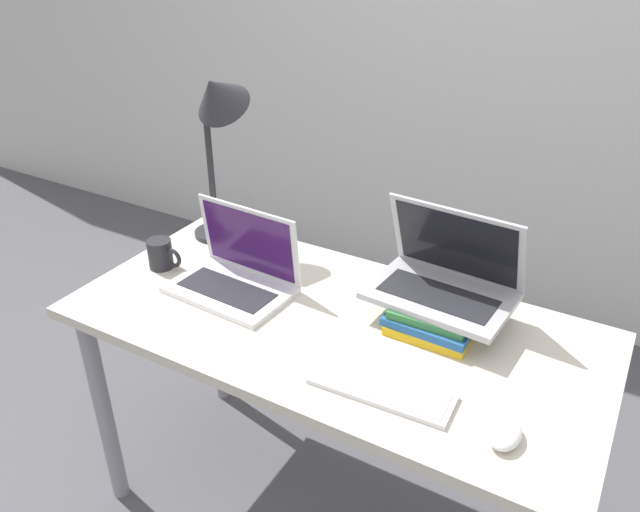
# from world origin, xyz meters

# --- Properties ---
(wall_back) EXTENTS (8.00, 0.05, 2.70)m
(wall_back) POSITION_xyz_m (0.00, 1.78, 1.35)
(wall_back) COLOR silver
(wall_back) RESTS_ON ground_plane
(desk) EXTENTS (1.37, 0.66, 0.74)m
(desk) POSITION_xyz_m (0.00, 0.33, 0.65)
(desk) COLOR beige
(desk) RESTS_ON ground_plane
(laptop_left) EXTENTS (0.34, 0.23, 0.23)m
(laptop_left) POSITION_xyz_m (-0.31, 0.34, 0.78)
(laptop_left) COLOR silver
(laptop_left) RESTS_ON desk
(book_stack) EXTENTS (0.23, 0.28, 0.07)m
(book_stack) POSITION_xyz_m (0.24, 0.47, 0.77)
(book_stack) COLOR gold
(book_stack) RESTS_ON desk
(laptop_on_books) EXTENTS (0.37, 0.26, 0.24)m
(laptop_on_books) POSITION_xyz_m (0.24, 0.49, 0.85)
(laptop_on_books) COLOR #B2B2B7
(laptop_on_books) RESTS_ON book_stack
(wireless_keyboard) EXTENTS (0.32, 0.12, 0.01)m
(wireless_keyboard) POSITION_xyz_m (0.23, 0.15, 0.74)
(wireless_keyboard) COLOR silver
(wireless_keyboard) RESTS_ON desk
(mouse) EXTENTS (0.06, 0.10, 0.04)m
(mouse) POSITION_xyz_m (0.50, 0.14, 0.75)
(mouse) COLOR white
(mouse) RESTS_ON desk
(mug) EXTENTS (0.11, 0.07, 0.09)m
(mug) POSITION_xyz_m (-0.57, 0.32, 0.78)
(mug) COLOR #232328
(mug) RESTS_ON desk
(desk_lamp) EXTENTS (0.23, 0.20, 0.57)m
(desk_lamp) POSITION_xyz_m (-0.49, 0.53, 1.15)
(desk_lamp) COLOR #28282D
(desk_lamp) RESTS_ON desk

